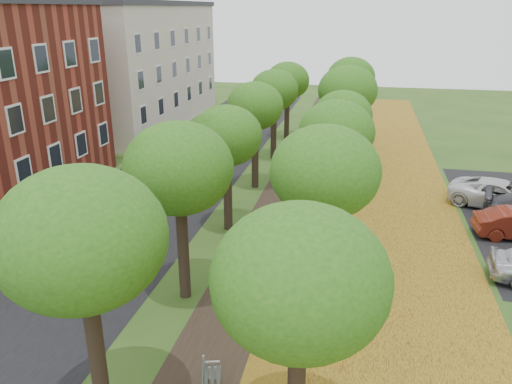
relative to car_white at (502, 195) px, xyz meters
The scene contains 7 objects.
street_asphalt 18.68m from the car_white, behind, with size 8.00×70.00×0.01m, color black.
footpath 11.30m from the car_white, 167.34° to the right, with size 3.20×70.00×0.01m, color black.
leaf_verge 6.53m from the car_white, 157.62° to the right, with size 7.50×70.00×0.01m, color gold.
tree_row_west 14.00m from the car_white, 169.40° to the right, with size 3.48×33.48×6.20m.
tree_row_east 9.61m from the car_white, 163.61° to the right, with size 3.48×33.48×6.20m.
building_cream 32.33m from the car_white, 150.99° to the left, with size 10.30×20.30×10.40m.
car_white is the anchor object (origin of this frame).
Camera 1 is at (3.57, -8.81, 9.82)m, focal length 35.00 mm.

